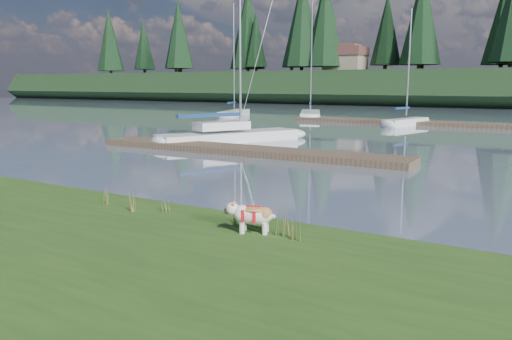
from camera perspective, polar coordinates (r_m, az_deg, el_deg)
The scene contains 21 objects.
ground at distance 41.76m, azimuth 18.93°, elevation 4.86°, with size 200.00×200.00×0.00m, color slate.
ridge at distance 84.20m, azimuth 25.17°, elevation 8.43°, with size 200.00×20.00×5.00m, color black.
bulldog at distance 9.85m, azimuth -0.39°, elevation -5.06°, with size 1.01×0.65×0.59m.
sailboat_main at distance 28.46m, azimuth -1.89°, elevation 4.14°, with size 5.87×9.25×13.49m.
dock_near at distance 23.57m, azimuth -1.58°, elevation 2.29°, with size 16.00×2.00×0.30m, color #4C3D2C.
dock_far at distance 41.39m, azimuth 21.65°, elevation 4.87°, with size 26.00×2.20×0.30m, color #4C3D2C.
sailboat_bg_0 at distance 51.13m, azimuth -2.30°, elevation 6.57°, with size 3.69×7.67×11.03m.
sailboat_bg_1 at distance 49.59m, azimuth 6.24°, elevation 6.42°, with size 5.21×8.87×13.20m.
sailboat_bg_2 at distance 41.05m, azimuth 17.11°, elevation 5.35°, with size 2.65×5.85×8.91m.
weed_0 at distance 11.84m, azimuth -14.08°, elevation -3.53°, with size 0.17×0.14×0.53m.
weed_1 at distance 11.64m, azimuth -10.51°, elevation -3.73°, with size 0.17×0.14×0.49m.
weed_2 at distance 9.64m, azimuth 3.00°, elevation -5.86°, with size 0.17×0.14×0.71m.
weed_3 at distance 12.68m, azimuth -16.90°, elevation -2.55°, with size 0.17×0.14×0.66m.
weed_4 at distance 10.46m, azimuth -2.42°, elevation -5.05°, with size 0.17×0.14×0.52m.
weed_5 at distance 9.40m, azimuth 4.71°, elevation -6.49°, with size 0.17×0.14×0.64m.
mud_lip at distance 12.88m, azimuth -11.73°, elevation -4.67°, with size 60.00×0.50×0.14m, color #33281C.
conifer_0 at distance 100.81m, azimuth -8.84°, elevation 15.09°, with size 5.72×5.72×14.15m.
conifer_1 at distance 95.39m, azimuth -0.01°, elevation 14.69°, with size 4.40×4.40×11.30m.
conifer_2 at distance 86.20m, azimuth 7.91°, elevation 16.63°, with size 6.60×6.60×16.05m.
conifer_3 at distance 85.22m, azimuth 18.64°, elevation 15.08°, with size 4.84×4.84×12.25m.
house_0 at distance 86.42m, azimuth 10.21°, elevation 12.40°, with size 6.30×5.30×4.65m.
Camera 1 is at (8.46, -10.77, 3.26)m, focal length 35.00 mm.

